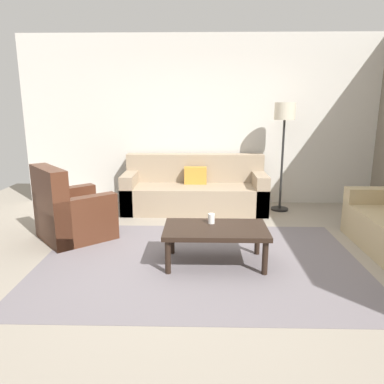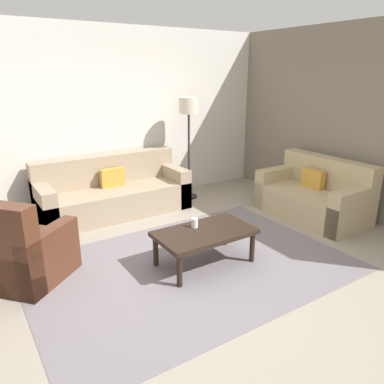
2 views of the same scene
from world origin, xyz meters
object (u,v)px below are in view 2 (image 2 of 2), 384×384
couch_loveseat (316,197)px  coffee_table (205,235)px  couch_main (112,194)px  cup (195,223)px  armchair_leather (20,255)px  lamp_standing (189,116)px

couch_loveseat → coffee_table: size_ratio=1.44×
couch_main → cup: (0.21, -2.00, 0.17)m
coffee_table → cup: (-0.04, 0.14, 0.11)m
couch_loveseat → armchair_leather: size_ratio=1.40×
couch_main → armchair_leather: (-1.57, -1.42, 0.01)m
couch_loveseat → armchair_leather: armchair_leather is taller
armchair_leather → cup: 1.88m
coffee_table → cup: cup is taller
coffee_table → couch_loveseat: bearing=8.1°
couch_main → couch_loveseat: size_ratio=1.43×
couch_loveseat → coffee_table: bearing=-171.9°
couch_main → cup: bearing=-83.9°
lamp_standing → armchair_leather: bearing=-154.9°
couch_main → couch_loveseat: 3.13m
couch_loveseat → coffee_table: 2.31m
coffee_table → cup: size_ratio=10.13×
armchair_leather → coffee_table: (1.82, -0.72, 0.05)m
couch_main → coffee_table: 2.16m
coffee_table → lamp_standing: size_ratio=0.64×
coffee_table → cup: 0.18m
couch_loveseat → armchair_leather: bearing=174.5°
couch_main → cup: 2.02m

